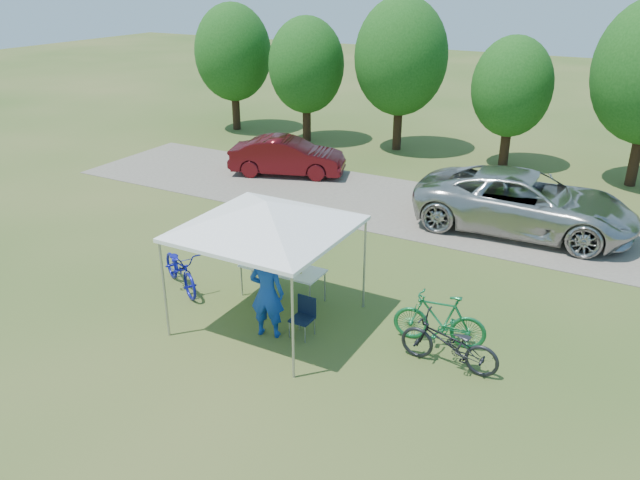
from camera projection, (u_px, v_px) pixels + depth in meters
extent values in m
plane|color=#2D5119|center=(270.00, 320.00, 13.40)|extent=(100.00, 100.00, 0.00)
cube|color=gray|center=(408.00, 207.00, 19.82)|extent=(24.00, 5.00, 0.02)
cylinder|color=#A5A5AA|center=(164.00, 290.00, 12.44)|extent=(0.05, 0.05, 2.10)
cylinder|color=#A5A5AA|center=(293.00, 328.00, 11.11)|extent=(0.05, 0.05, 2.10)
cylinder|color=#A5A5AA|center=(250.00, 238.00, 14.85)|extent=(0.05, 0.05, 2.10)
cylinder|color=#A5A5AA|center=(364.00, 265.00, 13.52)|extent=(0.05, 0.05, 2.10)
cube|color=white|center=(267.00, 228.00, 12.55)|extent=(3.15, 3.15, 0.08)
pyramid|color=white|center=(266.00, 201.00, 12.31)|extent=(4.53, 4.53, 0.55)
cylinder|color=#382314|center=(236.00, 109.00, 29.15)|extent=(0.36, 0.36, 1.89)
ellipsoid|color=#144711|center=(233.00, 52.00, 28.12)|extent=(3.46, 3.46, 4.32)
cylinder|color=#382314|center=(307.00, 121.00, 27.16)|extent=(0.36, 0.36, 1.75)
ellipsoid|color=#144711|center=(306.00, 65.00, 26.21)|extent=(3.20, 3.20, 4.00)
cylinder|color=#382314|center=(397.00, 125.00, 25.81)|extent=(0.36, 0.36, 2.03)
ellipsoid|color=#144711|center=(401.00, 57.00, 24.71)|extent=(3.71, 3.71, 4.64)
cylinder|color=#382314|center=(505.00, 145.00, 23.74)|extent=(0.36, 0.36, 1.61)
ellipsoid|color=#144711|center=(512.00, 87.00, 22.87)|extent=(2.94, 2.94, 3.68)
cylinder|color=#382314|center=(635.00, 156.00, 21.40)|extent=(0.36, 0.36, 2.10)
cube|color=white|center=(282.00, 268.00, 14.01)|extent=(1.91, 0.80, 0.04)
cylinder|color=#A5A5AA|center=(242.00, 281.00, 14.29)|extent=(0.04, 0.04, 0.74)
cylinder|color=#A5A5AA|center=(310.00, 299.00, 13.49)|extent=(0.04, 0.04, 0.74)
cylinder|color=#A5A5AA|center=(258.00, 269.00, 14.84)|extent=(0.04, 0.04, 0.74)
cylinder|color=#A5A5AA|center=(325.00, 286.00, 14.04)|extent=(0.04, 0.04, 0.74)
cube|color=black|center=(302.00, 319.00, 12.67)|extent=(0.43, 0.43, 0.04)
cube|color=black|center=(307.00, 305.00, 12.75)|extent=(0.42, 0.05, 0.42)
cylinder|color=#A5A5AA|center=(289.00, 330.00, 12.69)|extent=(0.02, 0.02, 0.38)
cylinder|color=#A5A5AA|center=(305.00, 335.00, 12.52)|extent=(0.02, 0.02, 0.38)
cylinder|color=#A5A5AA|center=(299.00, 322.00, 12.99)|extent=(0.02, 0.02, 0.38)
cylinder|color=#A5A5AA|center=(315.00, 326.00, 12.82)|extent=(0.02, 0.02, 0.38)
cube|color=white|center=(271.00, 259.00, 14.07)|extent=(0.44, 0.29, 0.29)
cube|color=white|center=(271.00, 252.00, 14.01)|extent=(0.46, 0.31, 0.04)
cylinder|color=gold|center=(300.00, 271.00, 13.73)|extent=(0.09, 0.09, 0.06)
imported|color=#143CA2|center=(267.00, 293.00, 12.50)|extent=(0.80, 0.62, 1.93)
imported|color=#11149A|center=(180.00, 269.00, 14.57)|extent=(2.01, 1.55, 1.01)
imported|color=#186F3A|center=(440.00, 319.00, 12.36)|extent=(1.92, 0.82, 1.11)
imported|color=black|center=(449.00, 344.00, 11.65)|extent=(1.92, 0.69, 1.00)
imported|color=#B5B4B0|center=(525.00, 202.00, 17.68)|extent=(6.23, 3.11, 1.70)
imported|color=#4C0C10|center=(287.00, 156.00, 22.66)|extent=(4.38, 2.73, 1.36)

